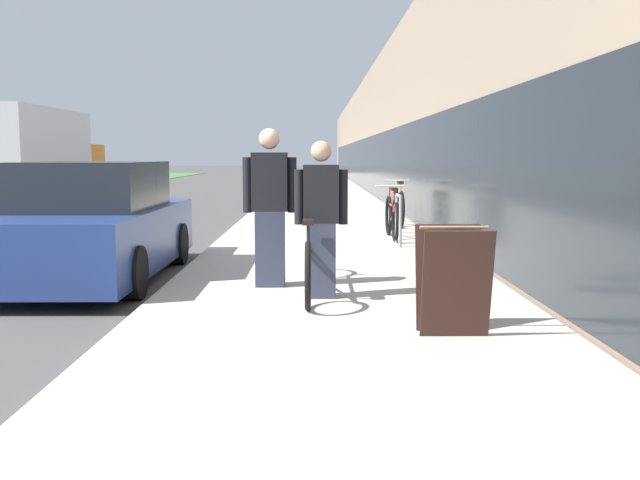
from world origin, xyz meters
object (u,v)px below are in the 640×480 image
object	(u,v)px
cruiser_bike_middle	(398,207)
sandwich_board_sign	(453,280)
person_bystander	(270,208)
moving_truck	(26,160)
cruiser_bike_nearest	(392,217)
parked_sedan_curbside	(95,226)
bike_rack_hoop	(398,214)
person_rider	(321,220)
tandem_bicycle	(309,258)

from	to	relation	value
cruiser_bike_middle	sandwich_board_sign	xyz separation A→B (m)	(-0.63, -9.19, 0.05)
person_bystander	moving_truck	distance (m)	15.10
cruiser_bike_nearest	cruiser_bike_middle	xyz separation A→B (m)	(0.39, 2.35, 0.01)
cruiser_bike_middle	parked_sedan_curbside	size ratio (longest dim) A/B	0.40
bike_rack_hoop	cruiser_bike_middle	world-z (taller)	cruiser_bike_middle
parked_sedan_curbside	cruiser_bike_nearest	bearing A→B (deg)	40.59
person_rider	tandem_bicycle	bearing A→B (deg)	110.72
sandwich_board_sign	person_rider	bearing A→B (deg)	124.97
moving_truck	person_bystander	bearing A→B (deg)	-58.56
bike_rack_hoop	moving_truck	size ratio (longest dim) A/B	0.11
person_bystander	sandwich_board_sign	xyz separation A→B (m)	(1.64, -2.18, -0.44)
bike_rack_hoop	parked_sedan_curbside	distance (m)	4.92
sandwich_board_sign	person_bystander	bearing A→B (deg)	126.87
person_rider	cruiser_bike_middle	distance (m)	7.86
person_bystander	cruiser_bike_middle	size ratio (longest dim) A/B	1.02
person_bystander	cruiser_bike_middle	xyz separation A→B (m)	(2.27, 7.01, -0.49)
person_rider	moving_truck	bearing A→B (deg)	121.96
cruiser_bike_middle	sandwich_board_sign	distance (m)	9.21
tandem_bicycle	person_rider	distance (m)	0.58
bike_rack_hoop	sandwich_board_sign	size ratio (longest dim) A/B	0.94
person_rider	bike_rack_hoop	xyz separation A→B (m)	(1.31, 4.34, -0.30)
cruiser_bike_middle	parked_sedan_curbside	xyz separation A→B (m)	(-4.56, -5.93, 0.17)
tandem_bicycle	parked_sedan_curbside	bearing A→B (deg)	153.03
person_bystander	cruiser_bike_nearest	distance (m)	5.04
sandwich_board_sign	parked_sedan_curbside	bearing A→B (deg)	140.28
bike_rack_hoop	person_bystander	bearing A→B (deg)	-116.99
bike_rack_hoop	moving_truck	bearing A→B (deg)	136.70
tandem_bicycle	cruiser_bike_nearest	world-z (taller)	cruiser_bike_nearest
person_rider	person_bystander	xyz separation A→B (m)	(-0.57, 0.65, 0.08)
tandem_bicycle	person_bystander	size ratio (longest dim) A/B	1.51
person_bystander	cruiser_bike_nearest	xyz separation A→B (m)	(1.88, 4.65, -0.50)
person_rider	moving_truck	xyz separation A→B (m)	(-8.44, 13.53, 0.54)
person_bystander	parked_sedan_curbside	size ratio (longest dim) A/B	0.41
bike_rack_hoop	parked_sedan_curbside	xyz separation A→B (m)	(-4.17, -2.61, 0.06)
cruiser_bike_nearest	bike_rack_hoop	bearing A→B (deg)	-89.84
cruiser_bike_nearest	sandwich_board_sign	world-z (taller)	cruiser_bike_nearest
cruiser_bike_middle	parked_sedan_curbside	bearing A→B (deg)	-127.60
moving_truck	person_rider	bearing A→B (deg)	-58.04
person_rider	sandwich_board_sign	size ratio (longest dim) A/B	1.80
sandwich_board_sign	cruiser_bike_nearest	bearing A→B (deg)	88.01
person_rider	cruiser_bike_nearest	distance (m)	5.48
moving_truck	cruiser_bike_nearest	bearing A→B (deg)	-40.15
person_bystander	sandwich_board_sign	size ratio (longest dim) A/B	1.96
tandem_bicycle	cruiser_bike_nearest	bearing A→B (deg)	73.81
person_rider	sandwich_board_sign	bearing A→B (deg)	-55.03
person_rider	cruiser_bike_middle	size ratio (longest dim) A/B	0.93
sandwich_board_sign	parked_sedan_curbside	xyz separation A→B (m)	(-3.93, 3.27, 0.12)
person_bystander	bike_rack_hoop	bearing A→B (deg)	63.01
tandem_bicycle	cruiser_bike_middle	xyz separation A→B (m)	(1.83, 7.31, 0.04)
parked_sedan_curbside	bike_rack_hoop	bearing A→B (deg)	32.01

